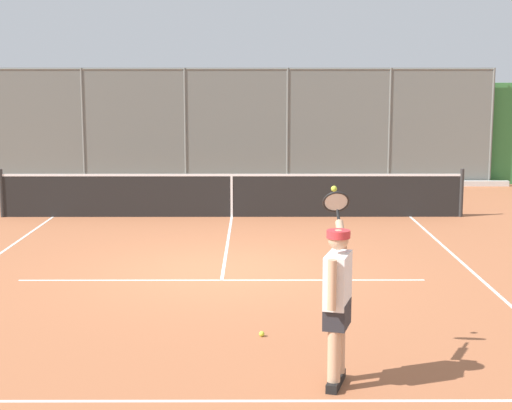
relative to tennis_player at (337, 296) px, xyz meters
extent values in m
plane|color=#A8603D|center=(1.31, -4.75, -0.92)|extent=(60.00, 60.00, 0.00)
cube|color=white|center=(1.31, 0.42, -0.92)|extent=(7.94, 0.05, 0.01)
cube|color=white|center=(1.31, -4.15, -0.92)|extent=(6.20, 0.05, 0.01)
cube|color=white|center=(-2.66, -4.66, -0.92)|extent=(0.05, 10.15, 0.01)
cube|color=white|center=(1.31, -6.94, -0.92)|extent=(0.05, 5.58, 0.01)
cylinder|color=slate|center=(-5.96, -14.97, 0.74)|extent=(0.07, 0.07, 3.34)
cylinder|color=slate|center=(-3.05, -14.97, 0.74)|extent=(0.07, 0.07, 3.34)
cylinder|color=slate|center=(-0.14, -14.97, 0.74)|extent=(0.07, 0.07, 3.34)
cylinder|color=slate|center=(2.77, -14.97, 0.74)|extent=(0.07, 0.07, 3.34)
cylinder|color=slate|center=(5.68, -14.97, 0.74)|extent=(0.07, 0.07, 3.34)
cylinder|color=slate|center=(1.31, -14.97, 2.37)|extent=(14.54, 0.05, 0.05)
cube|color=slate|center=(1.31, -14.97, 0.74)|extent=(14.54, 0.02, 3.34)
cube|color=#387A3D|center=(1.31, -15.62, 0.53)|extent=(17.54, 0.90, 2.91)
cube|color=silver|center=(1.31, -14.79, -0.85)|extent=(15.54, 0.18, 0.15)
cylinder|color=#2D2D2D|center=(-3.78, -9.74, -0.39)|extent=(0.09, 0.09, 1.07)
cylinder|color=#2D2D2D|center=(6.41, -9.74, -0.39)|extent=(0.09, 0.09, 1.07)
cube|color=black|center=(1.31, -9.74, -0.47)|extent=(10.10, 0.02, 0.91)
cube|color=white|center=(1.31, -9.74, 0.01)|extent=(10.10, 0.04, 0.05)
cube|color=white|center=(1.31, -9.74, -0.47)|extent=(0.05, 0.04, 0.91)
cube|color=black|center=(0.04, 0.14, -0.88)|extent=(0.18, 0.28, 0.09)
cylinder|color=tan|center=(0.04, 0.14, -0.47)|extent=(0.13, 0.13, 0.73)
cube|color=black|center=(-0.03, -0.10, -0.88)|extent=(0.18, 0.28, 0.09)
cylinder|color=tan|center=(-0.03, -0.10, -0.47)|extent=(0.13, 0.13, 0.73)
cube|color=#28282D|center=(0.00, 0.02, -0.18)|extent=(0.32, 0.43, 0.26)
cube|color=white|center=(0.00, 0.02, 0.16)|extent=(0.33, 0.49, 0.53)
cylinder|color=tan|center=(0.08, 0.29, 0.18)|extent=(0.08, 0.08, 0.49)
cylinder|color=tan|center=(-0.07, -0.40, 0.53)|extent=(0.10, 0.37, 0.28)
sphere|color=tan|center=(0.00, 0.02, 0.57)|extent=(0.20, 0.20, 0.20)
cylinder|color=red|center=(0.00, 0.02, 0.62)|extent=(0.29, 0.29, 0.08)
cube|color=red|center=(-0.03, -0.09, 0.59)|extent=(0.22, 0.22, 0.02)
cylinder|color=black|center=(-0.07, -0.63, 0.68)|extent=(0.04, 0.17, 0.13)
torus|color=black|center=(-0.06, -0.82, 0.81)|extent=(0.30, 0.19, 0.26)
cylinder|color=silver|center=(-0.06, -0.82, 0.81)|extent=(0.25, 0.15, 0.21)
sphere|color=#C1D138|center=(-0.05, -1.00, 0.93)|extent=(0.07, 0.07, 0.07)
sphere|color=#C1D138|center=(0.73, -1.49, -0.89)|extent=(0.07, 0.07, 0.07)
camera|label=1|loc=(0.83, 7.56, 2.12)|focal=55.50mm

